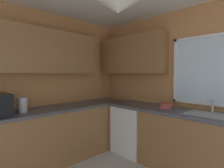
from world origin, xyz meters
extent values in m
cube|color=#C6844C|center=(0.00, 1.68, 1.25)|extent=(3.78, 0.06, 2.49)
cube|color=#C6844C|center=(-1.86, 0.00, 1.25)|extent=(0.06, 3.42, 2.49)
cube|color=silver|center=(0.39, 1.64, 1.49)|extent=(1.20, 0.02, 0.96)
cube|color=white|center=(0.39, 1.63, 1.99)|extent=(1.28, 0.04, 0.04)
cube|color=white|center=(0.39, 1.63, 0.99)|extent=(1.28, 0.04, 0.04)
cube|color=white|center=(-0.23, 1.63, 1.49)|extent=(0.04, 0.04, 1.04)
cube|color=olive|center=(-1.67, -0.20, 1.80)|extent=(0.32, 2.31, 0.70)
cube|color=olive|center=(-1.10, 1.49, 1.80)|extent=(1.47, 0.32, 0.70)
cone|color=silver|center=(0.00, 0.00, 2.07)|extent=(0.44, 0.44, 0.14)
cube|color=olive|center=(-1.52, 0.00, 0.43)|extent=(0.62, 3.00, 0.85)
cube|color=#4C4C51|center=(-1.52, 0.00, 0.87)|extent=(0.65, 3.03, 0.04)
cube|color=olive|center=(0.21, 1.34, 0.43)|extent=(2.84, 0.62, 0.85)
cube|color=#4C4C51|center=(0.21, 1.34, 0.87)|extent=(2.87, 0.65, 0.04)
cube|color=white|center=(-0.86, 1.31, 0.42)|extent=(0.60, 0.60, 0.85)
cylinder|color=#B7B7BC|center=(-1.50, -0.38, 1.00)|extent=(0.14, 0.14, 0.21)
cube|color=#9EA0A5|center=(0.39, 1.34, 0.90)|extent=(0.53, 0.40, 0.02)
cylinder|color=#B7B7BC|center=(0.39, 1.50, 0.98)|extent=(0.03, 0.03, 0.18)
cylinder|color=#B7B7BC|center=(0.39, 1.40, 1.07)|extent=(0.02, 0.20, 0.02)
cylinder|color=#B74C42|center=(-0.24, 1.34, 0.94)|extent=(0.20, 0.20, 0.09)
camera|label=1|loc=(1.17, -1.22, 1.44)|focal=28.53mm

